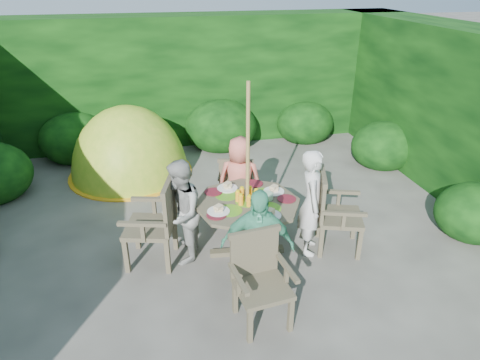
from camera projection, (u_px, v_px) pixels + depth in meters
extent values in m
plane|color=#4A4742|center=(223.00, 239.00, 5.75)|extent=(60.00, 60.00, 0.00)
cube|color=black|center=(186.00, 80.00, 8.70)|extent=(9.00, 1.00, 2.50)
cylinder|color=#413B2A|center=(247.00, 230.00, 5.30)|extent=(0.13, 0.13, 0.71)
cube|color=#413B2A|center=(247.00, 251.00, 5.44)|extent=(0.95, 0.20, 0.06)
cube|color=#413B2A|center=(247.00, 251.00, 5.44)|extent=(0.20, 0.95, 0.06)
cylinder|color=#413B2A|center=(247.00, 203.00, 5.13)|extent=(1.43, 1.43, 0.04)
cylinder|color=#519E1B|center=(230.00, 210.00, 4.93)|extent=(0.29, 0.29, 0.00)
cylinder|color=#519E1B|center=(269.00, 208.00, 4.98)|extent=(0.29, 0.29, 0.00)
cylinder|color=#519E1B|center=(227.00, 195.00, 5.27)|extent=(0.29, 0.29, 0.00)
cylinder|color=#519E1B|center=(264.00, 193.00, 5.32)|extent=(0.29, 0.29, 0.00)
cylinder|color=#519E1B|center=(247.00, 202.00, 5.12)|extent=(0.29, 0.29, 0.00)
cylinder|color=white|center=(274.00, 191.00, 5.34)|extent=(0.26, 0.26, 0.01)
cylinder|color=white|center=(227.00, 188.00, 5.42)|extent=(0.26, 0.26, 0.01)
cylinder|color=white|center=(218.00, 211.00, 4.90)|extent=(0.26, 0.26, 0.01)
cylinder|color=white|center=(270.00, 215.00, 4.82)|extent=(0.26, 0.26, 0.01)
cylinder|color=#B20B1F|center=(287.00, 199.00, 5.17)|extent=(0.23, 0.23, 0.01)
cylinder|color=#B20B1F|center=(254.00, 183.00, 5.54)|extent=(0.23, 0.23, 0.01)
cylinder|color=#B20B1F|center=(214.00, 192.00, 5.33)|extent=(0.23, 0.23, 0.01)
cylinder|color=#B20B1F|center=(217.00, 215.00, 4.83)|extent=(0.23, 0.23, 0.01)
cylinder|color=#B20B1F|center=(266.00, 220.00, 4.73)|extent=(0.23, 0.23, 0.01)
cylinder|color=green|center=(266.00, 196.00, 5.18)|extent=(0.19, 0.19, 0.06)
cylinder|color=olive|center=(248.00, 175.00, 4.97)|extent=(0.05, 0.05, 2.20)
cube|color=#413B2A|center=(340.00, 217.00, 5.38)|extent=(0.68, 0.69, 0.05)
cube|color=#413B2A|center=(359.00, 244.00, 5.25)|extent=(0.07, 0.07, 0.45)
cube|color=#413B2A|center=(354.00, 224.00, 5.67)|extent=(0.07, 0.07, 0.45)
cube|color=#413B2A|center=(321.00, 242.00, 5.29)|extent=(0.07, 0.07, 0.45)
cube|color=#413B2A|center=(319.00, 222.00, 5.71)|extent=(0.07, 0.07, 0.45)
cube|color=#413B2A|center=(321.00, 196.00, 5.27)|extent=(0.21, 0.54, 0.53)
cube|color=#413B2A|center=(344.00, 214.00, 5.04)|extent=(0.52, 0.22, 0.04)
cube|color=#413B2A|center=(339.00, 192.00, 5.53)|extent=(0.52, 0.22, 0.04)
cube|color=#413B2A|center=(150.00, 227.00, 5.12)|extent=(0.69, 0.70, 0.06)
cube|color=#413B2A|center=(137.00, 233.00, 5.46)|extent=(0.07, 0.07, 0.47)
cube|color=#413B2A|center=(126.00, 255.00, 5.02)|extent=(0.07, 0.07, 0.47)
cube|color=#413B2A|center=(175.00, 233.00, 5.44)|extent=(0.07, 0.07, 0.47)
cube|color=#413B2A|center=(168.00, 256.00, 5.00)|extent=(0.07, 0.07, 0.47)
cube|color=#413B2A|center=(170.00, 206.00, 4.98)|extent=(0.19, 0.57, 0.56)
cube|color=#413B2A|center=(153.00, 199.00, 5.29)|extent=(0.55, 0.20, 0.04)
cube|color=#413B2A|center=(142.00, 224.00, 4.77)|extent=(0.55, 0.20, 0.04)
cube|color=#413B2A|center=(237.00, 185.00, 6.34)|extent=(0.58, 0.57, 0.05)
cube|color=#413B2A|center=(251.00, 191.00, 6.59)|extent=(0.06, 0.06, 0.38)
cube|color=#413B2A|center=(225.00, 190.00, 6.62)|extent=(0.06, 0.06, 0.38)
cube|color=#413B2A|center=(249.00, 203.00, 6.24)|extent=(0.06, 0.06, 0.38)
cube|color=#413B2A|center=(222.00, 202.00, 6.26)|extent=(0.06, 0.06, 0.38)
cube|color=#413B2A|center=(236.00, 176.00, 6.04)|extent=(0.46, 0.17, 0.45)
cube|color=#413B2A|center=(253.00, 174.00, 6.24)|extent=(0.17, 0.45, 0.04)
cube|color=#413B2A|center=(221.00, 173.00, 6.27)|extent=(0.17, 0.45, 0.04)
cube|color=#413B2A|center=(263.00, 289.00, 4.22)|extent=(0.56, 0.55, 0.05)
cube|color=#413B2A|center=(250.00, 326.00, 4.07)|extent=(0.05, 0.05, 0.41)
cube|color=#413B2A|center=(291.00, 315.00, 4.20)|extent=(0.05, 0.05, 0.41)
cube|color=#413B2A|center=(235.00, 297.00, 4.43)|extent=(0.05, 0.05, 0.41)
cube|color=#413B2A|center=(273.00, 287.00, 4.56)|extent=(0.05, 0.05, 0.41)
cube|color=#413B2A|center=(254.00, 254.00, 4.30)|extent=(0.51, 0.10, 0.49)
cube|color=#413B2A|center=(238.00, 279.00, 4.06)|extent=(0.11, 0.49, 0.04)
cube|color=#413B2A|center=(287.00, 267.00, 4.21)|extent=(0.11, 0.49, 0.04)
imported|color=silver|center=(312.00, 203.00, 5.24)|extent=(0.47, 0.58, 1.37)
imported|color=#9C9E98|center=(181.00, 213.00, 5.09)|extent=(0.62, 0.73, 1.31)
imported|color=#D36957|center=(240.00, 181.00, 5.89)|extent=(0.72, 0.60, 1.27)
imported|color=#48A87F|center=(257.00, 246.00, 4.45)|extent=(0.83, 0.51, 1.32)
ellipsoid|color=#87B623|center=(132.00, 173.00, 7.61)|extent=(2.15, 2.15, 2.44)
ellipsoid|color=black|center=(128.00, 191.00, 7.00)|extent=(0.71, 0.41, 0.84)
cylinder|color=#FDA81A|center=(131.00, 172.00, 7.60)|extent=(2.13, 2.13, 0.03)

